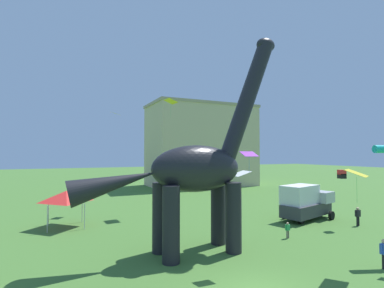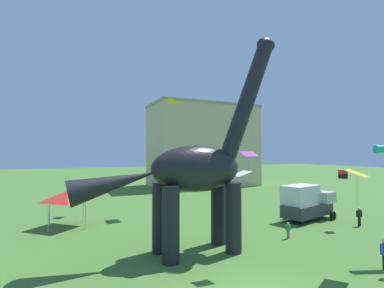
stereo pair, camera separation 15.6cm
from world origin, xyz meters
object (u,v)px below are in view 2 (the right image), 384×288
Objects in this scene: kite_mid_center at (116,114)px; kite_mid_left at (249,154)px; festival_canopy_tent at (67,196)px; parked_box_truck at (306,202)px; kite_near_high at (172,101)px; dinosaur_sculpture at (196,169)px; kite_near_low at (357,173)px; kite_trailing at (343,174)px; kite_far_right at (241,173)px; person_far_spectator at (288,229)px; person_photographer at (359,215)px.

kite_mid_center reaches higher than kite_mid_left.
festival_canopy_tent is at bearing 124.05° from kite_mid_left.
kite_mid_left is (-11.21, -6.85, 4.42)m from parked_box_truck.
dinosaur_sculpture is at bearing -103.30° from kite_near_high.
festival_canopy_tent is (-7.14, 10.12, -2.63)m from dinosaur_sculpture.
festival_canopy_tent is at bearing 130.52° from kite_near_low.
dinosaur_sculpture is 8.04× the size of kite_near_low.
kite_near_low reaches higher than kite_trailing.
dinosaur_sculpture is 8.90m from kite_near_low.
dinosaur_sculpture is 11.32× the size of kite_mid_center.
kite_far_right is 1.08× the size of kite_near_low.
kite_near_high is (-4.46, 12.12, 10.88)m from person_far_spectator.
kite_mid_center is (-8.61, 11.05, 6.03)m from kite_far_right.
kite_near_high is 2.56× the size of kite_trailing.
dinosaur_sculpture reaches higher than kite_mid_center.
kite_mid_center reaches higher than festival_canopy_tent.
kite_mid_center is at bearing 102.23° from kite_mid_left.
kite_near_low is (-8.70, -6.22, 4.12)m from person_photographer.
kite_mid_left reaches higher than kite_far_right.
kite_near_high reaches higher than person_photographer.
kite_near_high reaches higher than person_far_spectator.
person_photographer is at bearing 13.92° from kite_mid_left.
kite_mid_center is (-15.24, 11.75, 8.79)m from parked_box_truck.
person_photographer is at bearing -25.15° from kite_far_right.
parked_box_truck is 3.20× the size of kite_near_high.
kite_mid_center is 22.73m from kite_trailing.
kite_near_low is at bearing -138.22° from parked_box_truck.
kite_mid_center is (-2.25, 15.51, 5.26)m from dinosaur_sculpture.
person_photographer is at bearing -43.55° from kite_near_high.
parked_box_truck is at bearing 56.69° from kite_near_low.
kite_far_right is (13.50, -5.66, 1.86)m from festival_canopy_tent.
kite_mid_center reaches higher than parked_box_truck.
parked_box_truck is 8.19× the size of kite_trailing.
dinosaur_sculpture is 2.40× the size of parked_box_truck.
kite_mid_center is at bearing -97.08° from person_photographer.
kite_near_low is at bearing -172.60° from person_far_spectator.
kite_mid_left is at bearing -55.95° from festival_canopy_tent.
person_photographer is at bearing 35.56° from kite_near_low.
kite_far_right is at bearing 151.25° from kite_trailing.
kite_mid_center reaches higher than person_photographer.
person_far_spectator is (7.32, -0.03, -4.48)m from dinosaur_sculpture.
dinosaur_sculpture reaches higher than kite_mid_left.
dinosaur_sculpture is 12.50× the size of person_far_spectator.
kite_mid_center is at bearing 146.20° from kite_near_high.
kite_far_right is at bearing 91.32° from kite_near_low.
kite_trailing is (20.81, -9.67, 1.84)m from festival_canopy_tent.
kite_near_high is 19.56m from kite_near_low.
parked_box_truck is 13.86m from kite_mid_left.
kite_far_right reaches higher than parked_box_truck.
kite_near_high is at bearing 132.87° from kite_trailing.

